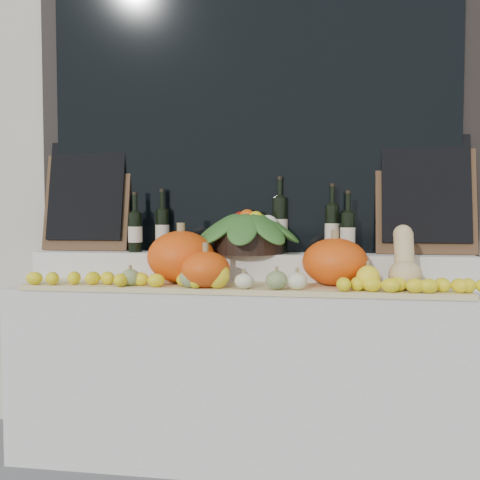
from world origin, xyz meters
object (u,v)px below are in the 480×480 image
object	(u,v)px
wine_bottle_tall	(280,224)
pumpkin_left	(181,257)
butternut_squash	(405,262)
pumpkin_right	(335,262)
produce_bowl	(247,231)

from	to	relation	value
wine_bottle_tall	pumpkin_left	bearing A→B (deg)	-148.29
butternut_squash	wine_bottle_tall	bearing A→B (deg)	149.67
pumpkin_right	butternut_squash	bearing A→B (deg)	-13.59
pumpkin_left	pumpkin_right	bearing A→B (deg)	1.17
butternut_squash	wine_bottle_tall	distance (m)	0.71
pumpkin_right	wine_bottle_tall	world-z (taller)	wine_bottle_tall
pumpkin_left	wine_bottle_tall	distance (m)	0.57
pumpkin_right	produce_bowl	distance (m)	0.51
pumpkin_right	wine_bottle_tall	distance (m)	0.43
pumpkin_left	produce_bowl	world-z (taller)	produce_bowl
produce_bowl	wine_bottle_tall	world-z (taller)	wine_bottle_tall
pumpkin_left	wine_bottle_tall	world-z (taller)	wine_bottle_tall
pumpkin_left	wine_bottle_tall	size ratio (longest dim) A/B	0.82
pumpkin_left	wine_bottle_tall	xyz separation A→B (m)	(0.47, 0.29, 0.16)
pumpkin_left	produce_bowl	distance (m)	0.39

